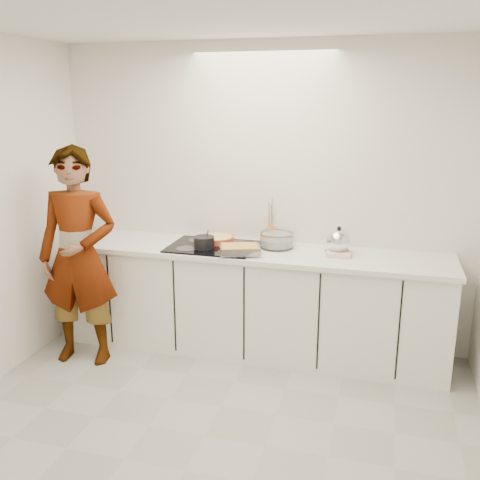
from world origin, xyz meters
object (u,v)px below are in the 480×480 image
(saucepan, at_px, (204,242))
(cook, at_px, (79,257))
(tart_dish, at_px, (217,239))
(mixing_bowl, at_px, (277,241))
(utensil_crock, at_px, (271,235))
(baking_dish, at_px, (240,249))
(kettle, at_px, (338,242))
(hob, at_px, (212,246))

(saucepan, height_order, cook, cook)
(tart_dish, relative_size, cook, 0.17)
(mixing_bowl, xyz_separation_m, utensil_crock, (-0.08, 0.15, 0.00))
(baking_dish, distance_m, mixing_bowl, 0.37)
(tart_dish, bearing_deg, saucepan, -101.24)
(kettle, height_order, utensil_crock, kettle)
(utensil_crock, bearing_deg, cook, -150.74)
(baking_dish, distance_m, utensil_crock, 0.47)
(saucepan, xyz_separation_m, cook, (-0.92, -0.42, -0.08))
(baking_dish, relative_size, utensil_crock, 2.89)
(hob, bearing_deg, utensil_crock, 33.07)
(utensil_crock, distance_m, cook, 1.62)
(baking_dish, relative_size, mixing_bowl, 1.15)
(saucepan, distance_m, mixing_bowl, 0.61)
(tart_dish, height_order, cook, cook)
(tart_dish, xyz_separation_m, saucepan, (-0.04, -0.21, 0.02))
(hob, xyz_separation_m, saucepan, (-0.05, -0.08, 0.06))
(tart_dish, distance_m, mixing_bowl, 0.53)
(saucepan, relative_size, kettle, 1.01)
(hob, relative_size, cook, 0.40)
(utensil_crock, bearing_deg, saucepan, -142.75)
(saucepan, distance_m, baking_dish, 0.33)
(saucepan, relative_size, mixing_bowl, 0.71)
(tart_dish, xyz_separation_m, cook, (-0.97, -0.64, -0.06))
(tart_dish, distance_m, baking_dish, 0.40)
(mixing_bowl, bearing_deg, cook, -156.87)
(baking_dish, xyz_separation_m, mixing_bowl, (0.24, 0.28, 0.01))
(tart_dish, distance_m, cook, 1.16)
(tart_dish, height_order, saucepan, saucepan)
(baking_dish, distance_m, cook, 1.30)
(saucepan, relative_size, cook, 0.13)
(hob, height_order, mixing_bowl, mixing_bowl)
(saucepan, distance_m, utensil_crock, 0.61)
(baking_dish, height_order, kettle, kettle)
(cook, bearing_deg, saucepan, 16.59)
(saucepan, distance_m, kettle, 1.10)
(hob, relative_size, tart_dish, 2.33)
(tart_dish, xyz_separation_m, baking_dish, (0.28, -0.28, 0.01))
(baking_dish, height_order, mixing_bowl, mixing_bowl)
(baking_dish, bearing_deg, mixing_bowl, 49.18)
(saucepan, xyz_separation_m, kettle, (1.09, 0.17, 0.03))
(saucepan, height_order, utensil_crock, saucepan)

